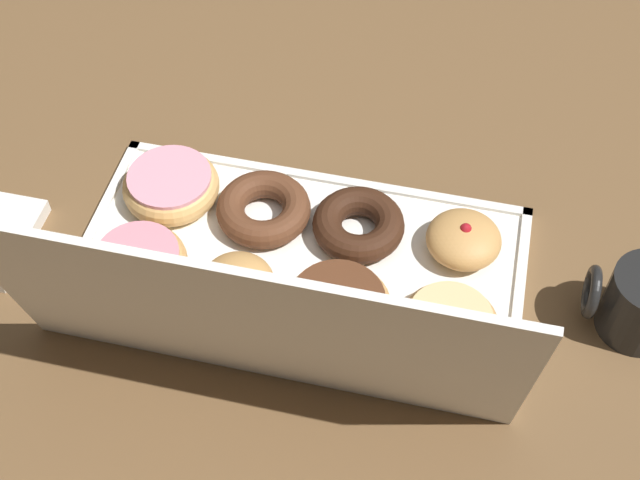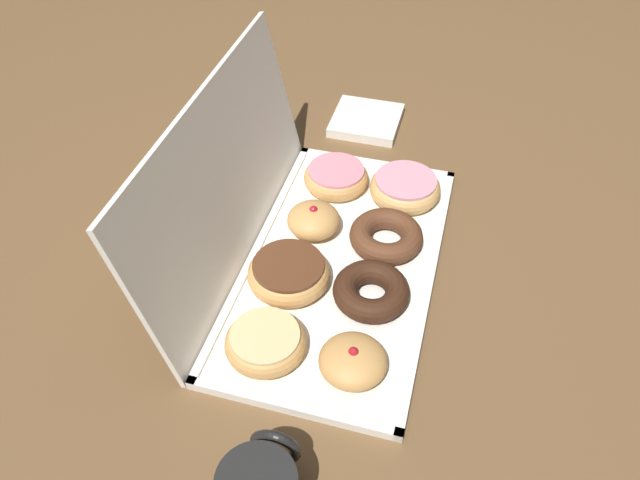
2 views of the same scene
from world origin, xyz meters
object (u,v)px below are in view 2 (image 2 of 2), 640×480
jelly_filled_donut_0 (353,361)px  jelly_filled_donut_6 (314,220)px  napkin_stack (366,120)px  pink_frosted_donut_3 (405,187)px  pink_frosted_donut_7 (336,177)px  glazed_ring_donut_4 (266,342)px  donut_box (342,265)px  chocolate_cake_ring_donut_2 (386,236)px  chocolate_frosted_donut_5 (289,273)px  chocolate_cake_ring_donut_1 (371,291)px

jelly_filled_donut_0 → jelly_filled_donut_6: 0.27m
napkin_stack → pink_frosted_donut_3: bearing=-151.9°
jelly_filled_donut_6 → pink_frosted_donut_7: 0.12m
glazed_ring_donut_4 → donut_box: bearing=-17.7°
chocolate_cake_ring_donut_2 → chocolate_frosted_donut_5: (-0.12, 0.12, 0.00)m
jelly_filled_donut_0 → pink_frosted_donut_3: jelly_filled_donut_0 is taller
donut_box → chocolate_cake_ring_donut_1: 0.09m
chocolate_cake_ring_donut_2 → jelly_filled_donut_6: bearing=90.8°
chocolate_cake_ring_donut_2 → napkin_stack: (0.33, 0.10, -0.02)m
glazed_ring_donut_4 → jelly_filled_donut_0: bearing=-90.3°
chocolate_frosted_donut_5 → napkin_stack: (0.45, -0.02, -0.02)m
pink_frosted_donut_7 → donut_box: bearing=-162.7°
chocolate_cake_ring_donut_1 → pink_frosted_donut_7: bearing=25.5°
chocolate_cake_ring_donut_2 → jelly_filled_donut_6: jelly_filled_donut_6 is taller
donut_box → jelly_filled_donut_0: jelly_filled_donut_0 is taller
chocolate_cake_ring_donut_2 → jelly_filled_donut_6: size_ratio=1.36×
jelly_filled_donut_0 → chocolate_cake_ring_donut_1: (0.13, 0.00, -0.00)m
jelly_filled_donut_0 → pink_frosted_donut_3: bearing=-0.7°
jelly_filled_donut_6 → jelly_filled_donut_0: bearing=-153.3°
pink_frosted_donut_3 → jelly_filled_donut_6: bearing=134.1°
jelly_filled_donut_6 → pink_frosted_donut_7: size_ratio=0.76×
donut_box → jelly_filled_donut_6: 0.09m
jelly_filled_donut_0 → glazed_ring_donut_4: bearing=89.7°
jelly_filled_donut_0 → napkin_stack: size_ratio=0.68×
glazed_ring_donut_4 → napkin_stack: glazed_ring_donut_4 is taller
chocolate_cake_ring_donut_1 → pink_frosted_donut_3: size_ratio=0.92×
jelly_filled_donut_0 → chocolate_frosted_donut_5: size_ratio=0.73×
chocolate_cake_ring_donut_1 → pink_frosted_donut_7: pink_frosted_donut_7 is taller
chocolate_cake_ring_donut_2 → pink_frosted_donut_7: bearing=43.2°
glazed_ring_donut_4 → jelly_filled_donut_6: (0.24, 0.00, 0.01)m
pink_frosted_donut_7 → napkin_stack: size_ratio=0.86×
donut_box → jelly_filled_donut_0: 0.20m
jelly_filled_donut_6 → donut_box: bearing=-133.0°
pink_frosted_donut_3 → donut_box: bearing=160.1°
chocolate_cake_ring_donut_1 → chocolate_cake_ring_donut_2: bearing=0.6°
chocolate_cake_ring_donut_2 → pink_frosted_donut_7: size_ratio=1.03×
jelly_filled_donut_0 → chocolate_cake_ring_donut_2: size_ratio=0.77×
chocolate_cake_ring_donut_1 → jelly_filled_donut_6: size_ratio=1.31×
donut_box → chocolate_cake_ring_donut_1: size_ratio=4.74×
chocolate_cake_ring_donut_2 → pink_frosted_donut_3: bearing=-4.1°
jelly_filled_donut_0 → chocolate_cake_ring_donut_1: size_ratio=0.80×
jelly_filled_donut_0 → chocolate_frosted_donut_5: (0.12, 0.13, -0.00)m
jelly_filled_donut_6 → glazed_ring_donut_4: bearing=-179.4°
chocolate_cake_ring_donut_2 → pink_frosted_donut_3: size_ratio=0.96×
pink_frosted_donut_3 → chocolate_cake_ring_donut_1: bearing=178.2°
pink_frosted_donut_7 → chocolate_frosted_donut_5: bearing=177.4°
pink_frosted_donut_3 → chocolate_cake_ring_donut_2: bearing=175.9°
chocolate_cake_ring_donut_2 → jelly_filled_donut_6: 0.12m
jelly_filled_donut_6 → pink_frosted_donut_7: bearing=-2.9°
jelly_filled_donut_0 → glazed_ring_donut_4: 0.12m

